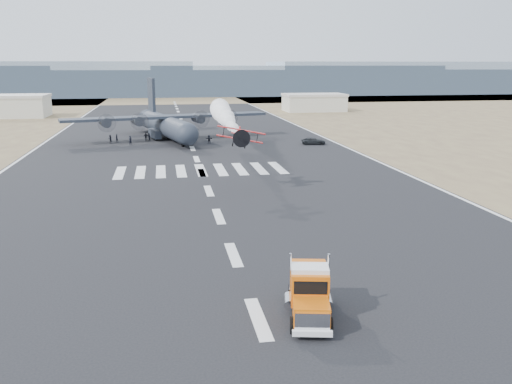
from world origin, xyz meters
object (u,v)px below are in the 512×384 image
object	(u,v)px
transport_aircraft	(165,124)
crew_a	(130,140)
support_vehicle	(314,141)
crew_b	(110,139)
crew_h	(149,137)
hangar_left	(6,106)
crew_e	(182,138)
crew_d	(146,137)
crew_c	(192,136)
hangar_right	(314,102)
aerobatic_biplane	(240,136)
crew_f	(209,139)
semi_truck	(309,291)
crew_g	(117,138)

from	to	relation	value
transport_aircraft	crew_a	xyz separation A→B (m)	(-7.07, -8.46, -2.33)
support_vehicle	crew_b	world-z (taller)	crew_b
crew_b	crew_h	size ratio (longest dim) A/B	0.95
hangar_left	crew_b	bearing A→B (deg)	-60.02
crew_b	crew_e	world-z (taller)	crew_e
transport_aircraft	crew_d	size ratio (longest dim) A/B	24.11
hangar_left	support_vehicle	bearing A→B (deg)	-43.16
crew_h	crew_d	bearing A→B (deg)	-171.62
crew_d	hangar_left	bearing A→B (deg)	-52.92
crew_c	crew_a	bearing A→B (deg)	-145.87
crew_b	crew_d	xyz separation A→B (m)	(7.21, 1.40, 0.11)
hangar_right	support_vehicle	size ratio (longest dim) A/B	4.29
transport_aircraft	aerobatic_biplane	bearing A→B (deg)	-94.11
crew_a	crew_d	bearing A→B (deg)	17.44
aerobatic_biplane	crew_c	world-z (taller)	aerobatic_biplane
crew_f	support_vehicle	bearing A→B (deg)	151.02
hangar_left	crew_e	world-z (taller)	hangar_left
crew_h	semi_truck	bearing A→B (deg)	-34.62
hangar_right	crew_e	bearing A→B (deg)	-124.77
crew_b	crew_g	size ratio (longest dim) A/B	1.00
hangar_left	crew_a	world-z (taller)	hangar_left
support_vehicle	crew_g	bearing A→B (deg)	84.28
crew_e	crew_h	bearing A→B (deg)	-55.62
semi_truck	support_vehicle	bearing A→B (deg)	85.90
hangar_right	crew_f	distance (m)	83.16
crew_d	crew_h	distance (m)	0.83
aerobatic_biplane	crew_e	xyz separation A→B (m)	(-5.69, 45.42, -6.06)
crew_b	crew_g	xyz separation A→B (m)	(1.28, 0.82, 0.00)
aerobatic_biplane	crew_f	distance (m)	42.85
crew_a	crew_c	xyz separation A→B (m)	(12.44, 5.17, -0.08)
transport_aircraft	crew_e	size ratio (longest dim) A/B	23.88
hangar_left	crew_g	xyz separation A→B (m)	(37.11, -61.28, -2.61)
hangar_left	crew_f	bearing A→B (deg)	-50.07
crew_c	crew_f	bearing A→B (deg)	-49.05
semi_truck	crew_a	bearing A→B (deg)	112.73
crew_e	aerobatic_biplane	bearing A→B (deg)	60.99
aerobatic_biplane	crew_e	distance (m)	46.17
semi_truck	crew_a	distance (m)	80.41
crew_b	crew_f	world-z (taller)	crew_f
aerobatic_biplane	crew_d	world-z (taller)	aerobatic_biplane
aerobatic_biplane	support_vehicle	size ratio (longest dim) A/B	1.26
support_vehicle	crew_d	size ratio (longest dim) A/B	2.66
semi_truck	aerobatic_biplane	bearing A→B (deg)	100.59
support_vehicle	crew_d	distance (m)	35.00
crew_a	semi_truck	bearing A→B (deg)	-123.46
crew_d	crew_e	world-z (taller)	crew_e
support_vehicle	crew_f	size ratio (longest dim) A/B	2.79
crew_d	crew_f	bearing A→B (deg)	156.85
transport_aircraft	crew_d	world-z (taller)	transport_aircraft
crew_b	crew_d	distance (m)	7.34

